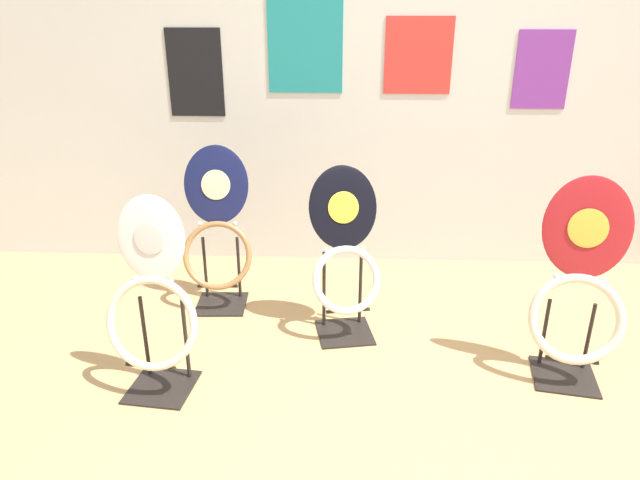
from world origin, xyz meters
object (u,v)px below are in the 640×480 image
object	(u,v)px
toilet_seat_display_jazz_black	(345,258)
toilet_seat_display_navy_moon	(217,234)
toilet_seat_display_crimson_swirl	(579,295)
toilet_seat_display_white_plain	(153,305)

from	to	relation	value
toilet_seat_display_jazz_black	toilet_seat_display_navy_moon	distance (m)	0.76
toilet_seat_display_crimson_swirl	toilet_seat_display_navy_moon	distance (m)	1.86
toilet_seat_display_jazz_black	toilet_seat_display_white_plain	world-z (taller)	toilet_seat_display_white_plain
toilet_seat_display_jazz_black	toilet_seat_display_white_plain	xyz separation A→B (m)	(-0.82, -0.53, 0.00)
toilet_seat_display_navy_moon	toilet_seat_display_white_plain	world-z (taller)	toilet_seat_display_navy_moon
toilet_seat_display_crimson_swirl	toilet_seat_display_white_plain	size ratio (longest dim) A/B	1.06
toilet_seat_display_white_plain	toilet_seat_display_jazz_black	bearing A→B (deg)	32.95
toilet_seat_display_navy_moon	toilet_seat_display_white_plain	xyz separation A→B (m)	(-0.11, -0.80, -0.01)
toilet_seat_display_navy_moon	toilet_seat_display_white_plain	size ratio (longest dim) A/B	1.02
toilet_seat_display_jazz_black	toilet_seat_display_navy_moon	world-z (taller)	toilet_seat_display_navy_moon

